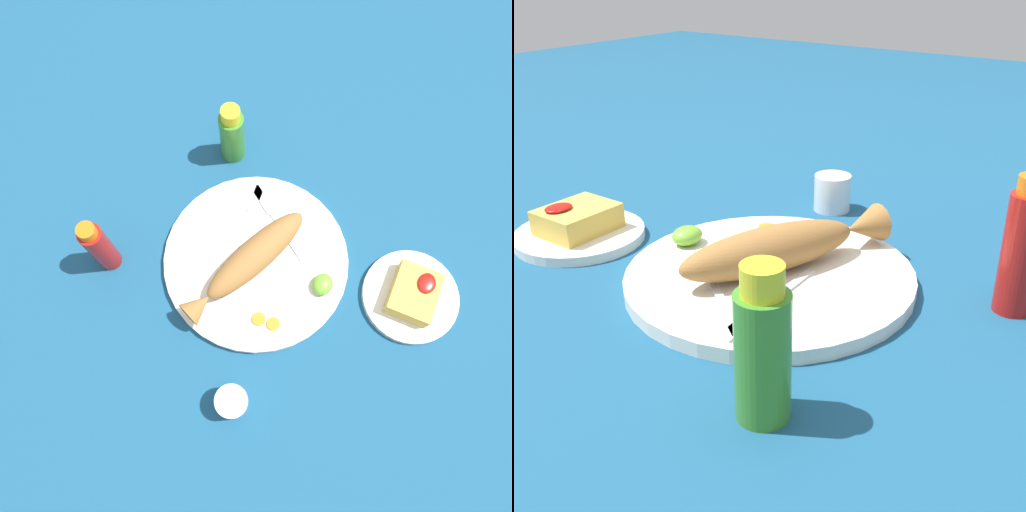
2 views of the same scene
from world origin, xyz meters
TOP-DOWN VIEW (x-y plane):
  - ground_plane at (0.00, 0.00)m, footprint 4.00×4.00m
  - main_plate at (0.00, 0.00)m, footprint 0.36×0.36m
  - fried_fish at (-0.02, 0.01)m, footprint 0.29×0.17m
  - fork_near at (0.08, 0.05)m, footprint 0.19×0.02m
  - fork_far at (0.10, 0.00)m, footprint 0.12×0.16m
  - carrot_slice_near at (-0.11, -0.08)m, footprint 0.03×0.03m
  - carrot_slice_mid at (-0.11, -0.05)m, footprint 0.03×0.03m
  - lime_wedge_main at (-0.00, -0.14)m, footprint 0.04×0.04m
  - hot_sauce_bottle_red at (-0.11, 0.27)m, footprint 0.04×0.04m
  - hot_sauce_bottle_green at (0.21, 0.14)m, footprint 0.05×0.05m
  - salt_cup at (-0.27, -0.07)m, footprint 0.06×0.06m
  - side_plate_fries at (0.05, -0.30)m, footprint 0.19×0.19m
  - fries_pile at (0.05, -0.30)m, footprint 0.10×0.08m

SIDE VIEW (x-z plane):
  - ground_plane at x=0.00m, z-range 0.00..0.00m
  - side_plate_fries at x=0.05m, z-range 0.00..0.01m
  - main_plate at x=0.00m, z-range 0.00..0.02m
  - fork_near at x=0.08m, z-range 0.02..0.02m
  - fork_far at x=0.10m, z-range 0.02..0.02m
  - carrot_slice_near at x=-0.11m, z-range 0.02..0.02m
  - carrot_slice_mid at x=-0.11m, z-range 0.02..0.02m
  - salt_cup at x=-0.27m, z-range 0.00..0.05m
  - lime_wedge_main at x=0.00m, z-range 0.02..0.04m
  - fries_pile at x=0.05m, z-range 0.01..0.05m
  - fried_fish at x=-0.02m, z-range 0.02..0.08m
  - hot_sauce_bottle_green at x=0.21m, z-range -0.01..0.15m
  - hot_sauce_bottle_red at x=-0.11m, z-range 0.00..0.16m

